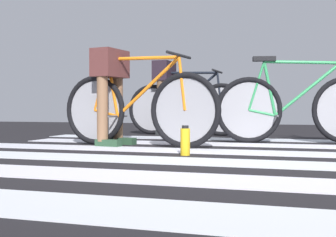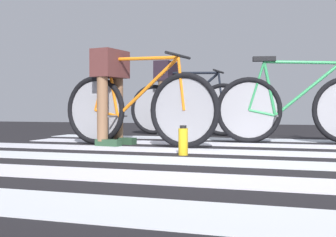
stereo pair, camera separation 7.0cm
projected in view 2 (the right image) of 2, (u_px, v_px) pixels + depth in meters
ground at (238, 160)px, 3.30m from camera, size 18.00×14.00×0.02m
crosswalk_markings at (229, 163)px, 3.03m from camera, size 5.47×5.02×0.00m
bicycle_1_of_3 at (137, 108)px, 4.35m from camera, size 1.72×0.54×0.93m
cyclist_1_of_3 at (111, 84)px, 4.48m from camera, size 0.37×0.44×0.97m
bicycle_2_of_3 at (297, 108)px, 4.69m from camera, size 1.71×0.57×0.93m
bicycle_3_of_3 at (187, 108)px, 6.13m from camera, size 1.74×0.52×0.93m
cyclist_3_of_3 at (166, 88)px, 6.23m from camera, size 0.33×0.42×1.04m
water_bottle at (183, 141)px, 3.53m from camera, size 0.08×0.08×0.24m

